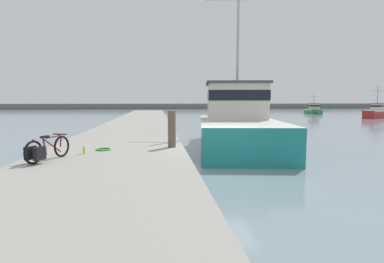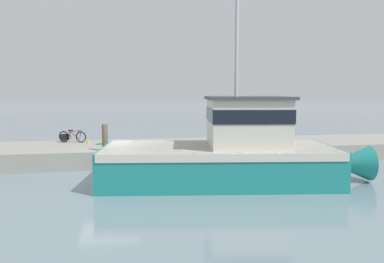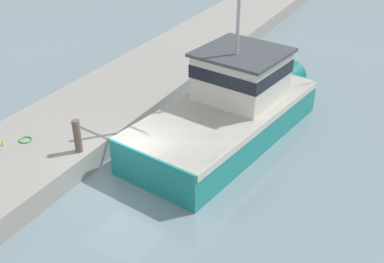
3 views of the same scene
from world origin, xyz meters
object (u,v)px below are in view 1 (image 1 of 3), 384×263
Objects in this scene: water_bottle_on_curb at (84,150)px; mooring_post at (172,129)px; boat_green_anchored at (377,112)px; boat_orange_near at (227,110)px; boat_white_moored at (313,110)px; bicycle_touring at (44,150)px; fishing_boat_main at (237,123)px.

mooring_post is at bearing 20.92° from water_bottle_on_curb.
boat_green_anchored is 22.22m from boat_orange_near.
boat_green_anchored reaches higher than water_bottle_on_curb.
bicycle_touring is at bearing 63.54° from boat_white_moored.
boat_orange_near is 17.58m from boat_white_moored.
boat_white_moored is (25.17, 38.29, -0.55)m from fishing_boat_main.
fishing_boat_main is 36.25m from boat_orange_near.
fishing_boat_main is at bearing -165.77° from boat_orange_near.
bicycle_touring reaches higher than water_bottle_on_curb.
mooring_post is (-11.50, -40.45, 0.58)m from boat_orange_near.
water_bottle_on_curb is (0.76, 1.05, -0.19)m from bicycle_touring.
water_bottle_on_curb is (-31.53, -44.37, 0.24)m from boat_white_moored.
water_bottle_on_curb is (-14.20, -41.48, 0.07)m from boat_orange_near.
bicycle_touring is 6.57× the size of water_bottle_on_curb.
fishing_boat_main is 36.29m from boat_green_anchored.
fishing_boat_main is 45.83m from boat_white_moored.
boat_green_anchored is 14.21m from boat_white_moored.
fishing_boat_main reaches higher than boat_white_moored.
boat_orange_near is 42.06m from mooring_post.
boat_orange_near is at bearing 85.66° from fishing_boat_main.
boat_white_moored reaches higher than bicycle_touring.
fishing_boat_main is 2.10× the size of boat_orange_near.
mooring_post is 5.34× the size of water_bottle_on_curb.
boat_green_anchored is 1.08× the size of boat_white_moored.
boat_white_moored is 4.37× the size of mooring_post.
fishing_boat_main is 46.83× the size of water_bottle_on_curb.
fishing_boat_main reaches higher than bicycle_touring.
water_bottle_on_curb is at bearing 63.56° from boat_white_moored.
fishing_boat_main reaches higher than boat_orange_near.
fishing_boat_main is 10.08m from bicycle_touring.
boat_orange_near is 45.08m from bicycle_touring.
mooring_post is at bearing -78.94° from boat_green_anchored.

